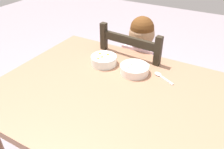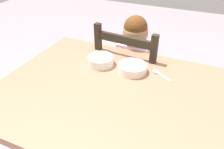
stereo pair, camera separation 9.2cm
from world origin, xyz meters
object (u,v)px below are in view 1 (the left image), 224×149
bowl_of_peas (134,69)px  dining_chair (136,84)px  child_figure (138,63)px  spoon (160,76)px  bowl_of_carrots (104,60)px  dining_table (112,108)px

bowl_of_peas → dining_chair: bearing=109.0°
child_figure → spoon: child_figure is taller
bowl_of_carrots → spoon: size_ratio=1.16×
dining_chair → dining_table: bearing=-81.1°
bowl_of_carrots → spoon: 0.34m
dining_table → dining_chair: bearing=98.9°
bowl_of_peas → dining_table: bearing=-96.6°
dining_table → bowl_of_carrots: (-0.17, 0.21, 0.14)m
spoon → bowl_of_carrots: bearing=-173.8°
dining_chair → spoon: (0.24, -0.26, 0.30)m
bowl_of_carrots → dining_chair: bearing=72.4°
dining_chair → child_figure: bearing=-58.6°
dining_table → child_figure: 0.50m
dining_table → bowl_of_peas: 0.25m
dining_chair → child_figure: (0.00, -0.01, 0.18)m
dining_chair → bowl_of_carrots: 0.45m
child_figure → bowl_of_peas: bearing=-71.3°
dining_table → bowl_of_carrots: bowl_of_carrots is taller
dining_table → child_figure: child_figure is taller
dining_table → bowl_of_carrots: size_ratio=7.86×
dining_table → dining_chair: size_ratio=1.29×
child_figure → bowl_of_peas: 0.34m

